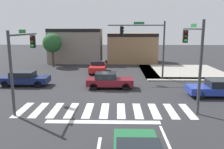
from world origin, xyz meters
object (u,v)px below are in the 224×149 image
at_px(car_navy, 24,78).
at_px(car_maroon, 109,80).
at_px(traffic_signal_southwest, 22,54).
at_px(traffic_signal_southeast, 193,50).
at_px(car_blue, 217,88).
at_px(traffic_signal_northeast, 145,39).
at_px(roadside_tree, 52,43).
at_px(car_red, 98,67).

relative_size(car_navy, car_maroon, 1.09).
distance_m(traffic_signal_southwest, car_maroon, 8.32).
bearing_deg(traffic_signal_southeast, car_blue, -49.83).
bearing_deg(traffic_signal_southwest, traffic_signal_northeast, -46.01).
distance_m(car_navy, roadside_tree, 11.97).
bearing_deg(traffic_signal_southeast, roadside_tree, 39.75).
height_order(car_maroon, roadside_tree, roadside_tree).
xyz_separation_m(car_maroon, roadside_tree, (-8.58, 12.51, 2.63)).
height_order(car_maroon, car_blue, car_maroon).
relative_size(traffic_signal_southwest, car_red, 1.23).
bearing_deg(car_red, roadside_tree, -123.47).
relative_size(traffic_signal_southeast, car_red, 1.37).
bearing_deg(car_red, car_maroon, 11.84).
bearing_deg(car_maroon, roadside_tree, 124.44).
distance_m(traffic_signal_northeast, car_maroon, 6.38).
distance_m(traffic_signal_southwest, traffic_signal_northeast, 13.03).
distance_m(traffic_signal_southwest, car_red, 14.10).
relative_size(car_maroon, car_blue, 0.93).
bearing_deg(car_maroon, traffic_signal_southeast, -39.79).
bearing_deg(roadside_tree, traffic_signal_northeast, -35.41).
bearing_deg(car_blue, traffic_signal_southeast, 40.17).
xyz_separation_m(traffic_signal_northeast, car_navy, (-11.83, -2.98, -3.62)).
bearing_deg(traffic_signal_northeast, traffic_signal_southeast, 104.68).
bearing_deg(traffic_signal_southwest, car_maroon, -47.66).
relative_size(traffic_signal_southeast, car_maroon, 1.41).
xyz_separation_m(traffic_signal_southeast, car_navy, (-14.13, 5.79, -3.32)).
relative_size(traffic_signal_southwest, traffic_signal_northeast, 0.86).
xyz_separation_m(car_navy, car_blue, (17.03, -3.34, -0.01)).
xyz_separation_m(traffic_signal_northeast, car_maroon, (-3.64, -3.82, -3.59)).
relative_size(car_red, roadside_tree, 0.92).
bearing_deg(car_maroon, car_navy, 174.10).
xyz_separation_m(traffic_signal_southwest, car_navy, (-2.46, 6.07, -3.05)).
distance_m(car_navy, car_red, 9.64).
bearing_deg(roadside_tree, car_blue, -40.74).
xyz_separation_m(traffic_signal_southwest, traffic_signal_northeast, (9.37, 9.04, 0.57)).
bearing_deg(car_blue, car_red, -44.80).
bearing_deg(car_maroon, car_red, 101.84).
xyz_separation_m(car_navy, car_red, (6.53, 7.09, 0.01)).
height_order(traffic_signal_southwest, car_maroon, traffic_signal_southwest).
height_order(car_navy, roadside_tree, roadside_tree).
bearing_deg(car_navy, traffic_signal_southeast, -22.29).
bearing_deg(car_navy, traffic_signal_northeast, 14.13).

